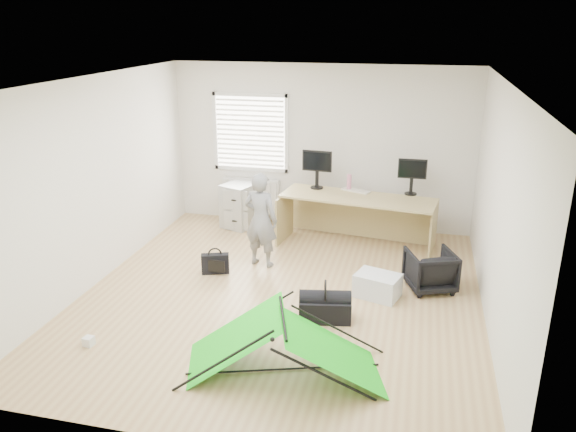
% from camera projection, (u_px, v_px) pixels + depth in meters
% --- Properties ---
extents(ground, '(5.50, 5.50, 0.00)m').
position_uv_depth(ground, '(281.00, 296.00, 7.21)').
color(ground, tan).
rests_on(ground, ground).
extents(back_wall, '(5.00, 0.02, 2.70)m').
position_uv_depth(back_wall, '(321.00, 147.00, 9.28)').
color(back_wall, silver).
rests_on(back_wall, ground).
extents(window, '(1.20, 0.06, 1.20)m').
position_uv_depth(window, '(250.00, 133.00, 9.44)').
color(window, silver).
rests_on(window, back_wall).
extents(radiator, '(1.00, 0.12, 0.60)m').
position_uv_depth(radiator, '(251.00, 196.00, 9.77)').
color(radiator, silver).
rests_on(radiator, back_wall).
extents(desk, '(2.41, 1.05, 0.80)m').
position_uv_depth(desk, '(357.00, 222.00, 8.67)').
color(desk, tan).
rests_on(desk, ground).
extents(filing_cabinet, '(0.67, 0.77, 0.75)m').
position_uv_depth(filing_cabinet, '(242.00, 204.00, 9.55)').
color(filing_cabinet, '#A8ACAE').
rests_on(filing_cabinet, ground).
extents(monitor_left, '(0.48, 0.14, 0.45)m').
position_uv_depth(monitor_left, '(317.00, 175.00, 8.91)').
color(monitor_left, black).
rests_on(monitor_left, desk).
extents(monitor_right, '(0.43, 0.10, 0.41)m').
position_uv_depth(monitor_right, '(411.00, 181.00, 8.60)').
color(monitor_right, black).
rests_on(monitor_right, desk).
extents(keyboard, '(0.48, 0.32, 0.02)m').
position_uv_depth(keyboard, '(356.00, 191.00, 8.82)').
color(keyboard, beige).
rests_on(keyboard, desk).
extents(thermos, '(0.08, 0.08, 0.25)m').
position_uv_depth(thermos, '(349.00, 182.00, 8.85)').
color(thermos, '#C87091').
rests_on(thermos, desk).
extents(office_chair, '(0.75, 0.76, 0.54)m').
position_uv_depth(office_chair, '(430.00, 270.00, 7.31)').
color(office_chair, black).
rests_on(office_chair, ground).
extents(person, '(0.56, 0.43, 1.37)m').
position_uv_depth(person, '(261.00, 220.00, 7.90)').
color(person, gray).
rests_on(person, ground).
extents(kite, '(2.13, 1.43, 0.61)m').
position_uv_depth(kite, '(283.00, 344.00, 5.58)').
color(kite, '#13CC15').
rests_on(kite, ground).
extents(storage_crate, '(0.63, 0.52, 0.30)m').
position_uv_depth(storage_crate, '(377.00, 285.00, 7.15)').
color(storage_crate, silver).
rests_on(storage_crate, ground).
extents(tote_bag, '(0.37, 0.24, 0.41)m').
position_uv_depth(tote_bag, '(241.00, 209.00, 9.85)').
color(tote_bag, teal).
rests_on(tote_bag, ground).
extents(laptop_bag, '(0.40, 0.24, 0.29)m').
position_uv_depth(laptop_bag, '(215.00, 264.00, 7.80)').
color(laptop_bag, black).
rests_on(laptop_bag, ground).
extents(white_box, '(0.11, 0.11, 0.10)m').
position_uv_depth(white_box, '(89.00, 341.00, 6.10)').
color(white_box, silver).
rests_on(white_box, ground).
extents(duffel_bag, '(0.65, 0.41, 0.26)m').
position_uv_depth(duffel_bag, '(325.00, 309.00, 6.60)').
color(duffel_bag, black).
rests_on(duffel_bag, ground).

